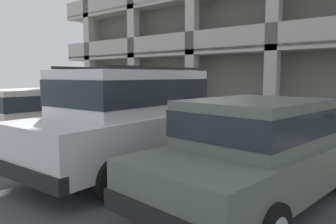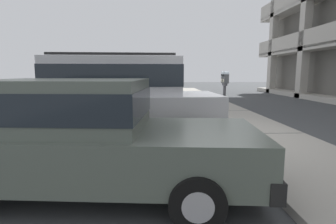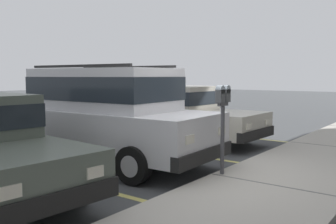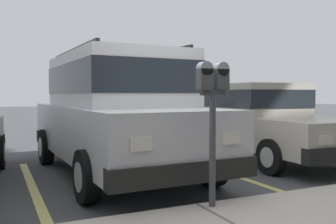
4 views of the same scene
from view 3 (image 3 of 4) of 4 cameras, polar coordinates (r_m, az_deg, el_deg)
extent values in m
cube|color=#444749|center=(6.79, 5.11, -10.50)|extent=(80.00, 80.00, 0.10)
cube|color=#ADA89E|center=(6.21, 15.59, -11.17)|extent=(40.00, 2.20, 0.12)
cube|color=#606060|center=(9.94, 24.00, -4.80)|extent=(0.03, 2.16, 0.00)
cube|color=#606060|center=(6.19, 15.61, -10.62)|extent=(0.03, 2.16, 0.00)
cube|color=#DBD16B|center=(11.37, 11.23, -3.79)|extent=(0.12, 4.80, 0.01)
cube|color=#DBD16B|center=(8.76, 2.54, -6.46)|extent=(0.12, 4.80, 0.01)
cube|color=#DBD16B|center=(6.54, -12.94, -10.76)|extent=(0.12, 4.80, 0.01)
cube|color=silver|center=(7.88, -9.35, -2.51)|extent=(2.04, 4.77, 0.80)
cube|color=silver|center=(7.85, -9.71, 3.46)|extent=(1.74, 2.98, 0.84)
cube|color=#232B33|center=(7.85, -9.71, 3.62)|extent=(1.77, 3.00, 0.46)
cube|color=black|center=(6.57, 5.53, -6.54)|extent=(1.88, 0.24, 0.24)
cube|color=black|center=(9.65, -19.31, -2.96)|extent=(1.88, 0.24, 0.24)
cube|color=silver|center=(6.00, 3.34, -4.20)|extent=(0.24, 0.04, 0.14)
cube|color=silver|center=(6.99, 8.17, -2.86)|extent=(0.24, 0.04, 0.14)
cylinder|color=black|center=(6.34, -5.34, -8.10)|extent=(0.23, 0.67, 0.66)
cylinder|color=#B2B2B7|center=(6.34, -5.34, -8.10)|extent=(0.24, 0.37, 0.36)
cylinder|color=black|center=(7.78, 3.20, -5.54)|extent=(0.23, 0.67, 0.66)
cylinder|color=#B2B2B7|center=(7.78, 3.20, -5.54)|extent=(0.24, 0.37, 0.36)
cylinder|color=black|center=(8.47, -20.77, -4.99)|extent=(0.23, 0.67, 0.66)
cylinder|color=#B2B2B7|center=(8.47, -20.77, -4.99)|extent=(0.24, 0.37, 0.36)
cylinder|color=black|center=(9.59, -11.90, -3.54)|extent=(0.23, 0.67, 0.66)
cylinder|color=#B2B2B7|center=(9.59, -11.90, -3.54)|extent=(0.24, 0.37, 0.36)
cube|color=black|center=(7.36, -13.51, 6.84)|extent=(0.16, 2.62, 0.05)
cube|color=black|center=(8.35, -6.46, 6.78)|extent=(0.16, 2.62, 0.05)
cube|color=beige|center=(10.38, 2.50, -1.24)|extent=(1.82, 4.45, 0.60)
cube|color=beige|center=(10.51, 1.19, 2.24)|extent=(1.55, 2.02, 0.64)
cube|color=#232B33|center=(10.50, 1.19, 2.33)|extent=(1.58, 2.05, 0.35)
cube|color=black|center=(9.32, 13.34, -3.28)|extent=(1.74, 0.21, 0.24)
cube|color=black|center=(11.79, -6.05, -1.34)|extent=(1.74, 0.21, 0.24)
cube|color=silver|center=(8.79, 12.21, -2.19)|extent=(0.24, 0.04, 0.14)
cube|color=silver|center=(9.74, 14.95, -1.51)|extent=(0.24, 0.04, 0.14)
cylinder|color=black|center=(8.99, 6.44, -4.26)|extent=(0.18, 0.60, 0.60)
cylinder|color=#B2B2B7|center=(8.99, 6.44, -4.26)|extent=(0.19, 0.33, 0.33)
cylinder|color=black|center=(10.42, 11.30, -2.98)|extent=(0.18, 0.60, 0.60)
cylinder|color=#B2B2B7|center=(10.42, 11.30, -2.98)|extent=(0.19, 0.33, 0.33)
cylinder|color=black|center=(10.66, -6.11, -2.71)|extent=(0.18, 0.60, 0.60)
cylinder|color=#B2B2B7|center=(10.66, -6.11, -2.71)|extent=(0.19, 0.33, 0.33)
cylinder|color=black|center=(11.90, -0.49, -1.82)|extent=(0.18, 0.60, 0.60)
cylinder|color=#B2B2B7|center=(11.90, -0.49, -1.82)|extent=(0.19, 0.33, 0.33)
cube|color=black|center=(4.49, -16.85, -12.91)|extent=(1.74, 0.31, 0.24)
cube|color=silver|center=(4.14, -22.93, -11.21)|extent=(0.24, 0.05, 0.14)
cube|color=silver|center=(4.67, -11.02, -8.99)|extent=(0.24, 0.05, 0.14)
cylinder|color=black|center=(5.60, -13.76, -10.41)|extent=(0.21, 0.61, 0.60)
cylinder|color=#B2B2B7|center=(5.60, -13.76, -10.41)|extent=(0.21, 0.34, 0.33)
cylinder|color=#47474C|center=(6.54, 8.29, -4.27)|extent=(0.07, 0.07, 1.19)
cube|color=#47474C|center=(6.46, 8.37, 1.19)|extent=(0.28, 0.06, 0.06)
cube|color=#424447|center=(6.54, 8.80, 2.47)|extent=(0.15, 0.11, 0.22)
cylinder|color=#8C99A3|center=(6.54, 8.82, 3.43)|extent=(0.15, 0.11, 0.15)
cube|color=#B7B293|center=(6.57, 8.34, 2.15)|extent=(0.08, 0.01, 0.08)
cube|color=#424447|center=(6.37, 7.96, 2.40)|extent=(0.15, 0.11, 0.22)
cylinder|color=#8C99A3|center=(6.36, 7.97, 3.39)|extent=(0.15, 0.11, 0.15)
cube|color=#B7B293|center=(6.40, 7.49, 2.07)|extent=(0.08, 0.01, 0.08)
camera|label=1|loc=(10.18, -49.14, 3.90)|focal=35.00mm
camera|label=2|loc=(4.78, -62.16, 0.23)|focal=28.00mm
camera|label=4|loc=(3.63, 41.69, -3.84)|focal=40.00mm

